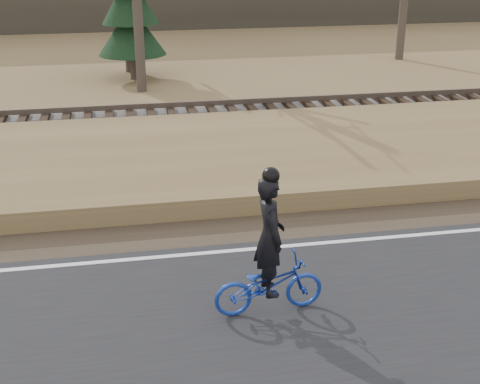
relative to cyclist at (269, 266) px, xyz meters
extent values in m
plane|color=olive|center=(3.64, 1.90, -0.85)|extent=(120.00, 120.00, 0.00)
cube|color=silver|center=(3.64, 2.10, -0.78)|extent=(120.00, 0.12, 0.01)
cube|color=#473A2B|center=(3.64, 3.10, -0.83)|extent=(120.00, 1.60, 0.04)
cube|color=olive|center=(3.64, 6.10, -0.63)|extent=(120.00, 5.00, 0.44)
cube|color=slate|center=(3.64, 9.90, -0.62)|extent=(120.00, 3.00, 0.45)
cube|color=black|center=(3.64, 9.90, -0.33)|extent=(120.00, 2.40, 0.14)
cube|color=brown|center=(3.64, 9.18, -0.18)|extent=(120.00, 0.07, 0.15)
cube|color=brown|center=(3.64, 10.62, -0.18)|extent=(120.00, 0.07, 0.15)
imported|color=#17359E|center=(0.00, 0.00, -0.34)|extent=(1.75, 0.71, 0.90)
imported|color=black|center=(0.00, 0.00, 0.50)|extent=(0.49, 0.71, 1.87)
sphere|color=black|center=(0.00, 0.00, 1.46)|extent=(0.26, 0.26, 0.26)
cylinder|color=#463C33|center=(-1.38, 17.48, -0.21)|extent=(0.28, 0.28, 1.28)
cone|color=#16321A|center=(-1.38, 17.48, 1.04)|extent=(2.60, 2.60, 1.86)
camera|label=1|loc=(-2.09, -8.74, 4.83)|focal=50.00mm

